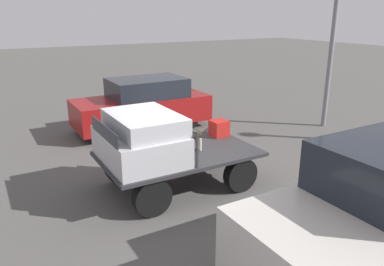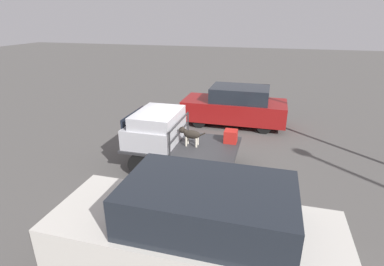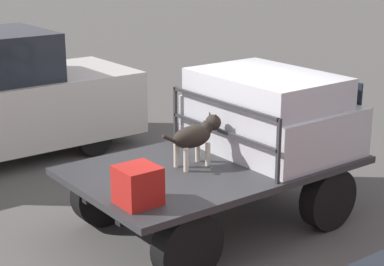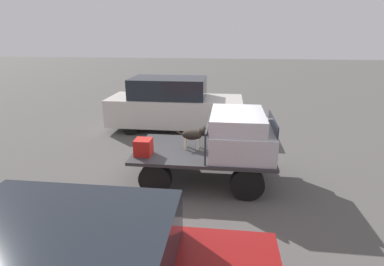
% 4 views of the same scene
% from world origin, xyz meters
% --- Properties ---
extents(ground_plane, '(80.00, 80.00, 0.00)m').
position_xyz_m(ground_plane, '(0.00, 0.00, 0.00)').
color(ground_plane, '#514F4C').
extents(flatbed_truck, '(3.46, 2.09, 0.84)m').
position_xyz_m(flatbed_truck, '(0.00, 0.00, 0.60)').
color(flatbed_truck, black).
rests_on(flatbed_truck, ground).
extents(truck_cab, '(1.51, 1.97, 1.00)m').
position_xyz_m(truck_cab, '(0.89, 0.00, 1.31)').
color(truck_cab, '#B7B7BC').
rests_on(truck_cab, flatbed_truck).
extents(truck_headboard, '(0.04, 1.97, 0.75)m').
position_xyz_m(truck_headboard, '(0.10, 0.00, 1.34)').
color(truck_headboard, '#2D2D30').
rests_on(truck_headboard, flatbed_truck).
extents(dog, '(0.88, 0.26, 0.62)m').
position_xyz_m(dog, '(-0.24, 0.05, 1.21)').
color(dog, beige).
rests_on(dog, flatbed_truck).
extents(cargo_crate, '(0.40, 0.40, 0.40)m').
position_xyz_m(cargo_crate, '(-1.43, -0.52, 1.04)').
color(cargo_crate, '#AD1E19').
rests_on(cargo_crate, flatbed_truck).
extents(parked_pickup_far, '(5.15, 1.92, 2.05)m').
position_xyz_m(parked_pickup_far, '(-1.52, 4.17, 1.00)').
color(parked_pickup_far, black).
rests_on(parked_pickup_far, ground).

